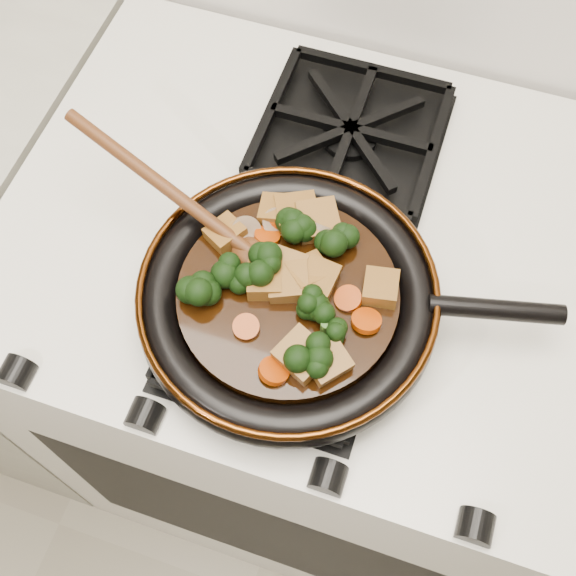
% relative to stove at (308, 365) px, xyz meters
% --- Properties ---
extents(stove, '(0.76, 0.60, 0.90)m').
position_rel_stove_xyz_m(stove, '(0.00, 0.00, 0.00)').
color(stove, silver).
rests_on(stove, ground).
extents(burner_grate_front, '(0.23, 0.23, 0.03)m').
position_rel_stove_xyz_m(burner_grate_front, '(0.00, -0.14, 0.46)').
color(burner_grate_front, black).
rests_on(burner_grate_front, stove).
extents(burner_grate_back, '(0.23, 0.23, 0.03)m').
position_rel_stove_xyz_m(burner_grate_back, '(0.00, 0.14, 0.46)').
color(burner_grate_back, black).
rests_on(burner_grate_back, stove).
extents(skillet, '(0.44, 0.32, 0.05)m').
position_rel_stove_xyz_m(skillet, '(0.01, -0.12, 0.49)').
color(skillet, black).
rests_on(skillet, burner_grate_front).
extents(braising_sauce, '(0.24, 0.24, 0.02)m').
position_rel_stove_xyz_m(braising_sauce, '(0.00, -0.12, 0.50)').
color(braising_sauce, black).
rests_on(braising_sauce, skillet).
extents(tofu_cube_0, '(0.06, 0.05, 0.03)m').
position_rel_stove_xyz_m(tofu_cube_0, '(0.00, -0.11, 0.52)').
color(tofu_cube_0, brown).
rests_on(tofu_cube_0, braising_sauce).
extents(tofu_cube_1, '(0.05, 0.05, 0.02)m').
position_rel_stove_xyz_m(tofu_cube_1, '(-0.08, -0.08, 0.52)').
color(tofu_cube_1, brown).
rests_on(tofu_cube_1, braising_sauce).
extents(tofu_cube_2, '(0.05, 0.06, 0.03)m').
position_rel_stove_xyz_m(tofu_cube_2, '(0.02, -0.10, 0.52)').
color(tofu_cube_2, brown).
rests_on(tofu_cube_2, braising_sauce).
extents(tofu_cube_3, '(0.06, 0.06, 0.03)m').
position_rel_stove_xyz_m(tofu_cube_3, '(-0.02, -0.03, 0.52)').
color(tofu_cube_3, brown).
rests_on(tofu_cube_3, braising_sauce).
extents(tofu_cube_4, '(0.04, 0.04, 0.03)m').
position_rel_stove_xyz_m(tofu_cube_4, '(-0.01, -0.10, 0.52)').
color(tofu_cube_4, brown).
rests_on(tofu_cube_4, braising_sauce).
extents(tofu_cube_5, '(0.05, 0.05, 0.03)m').
position_rel_stove_xyz_m(tofu_cube_5, '(-0.02, -0.12, 0.52)').
color(tofu_cube_5, brown).
rests_on(tofu_cube_5, braising_sauce).
extents(tofu_cube_6, '(0.04, 0.04, 0.03)m').
position_rel_stove_xyz_m(tofu_cube_6, '(0.10, -0.09, 0.52)').
color(tofu_cube_6, brown).
rests_on(tofu_cube_6, braising_sauce).
extents(tofu_cube_7, '(0.06, 0.06, 0.03)m').
position_rel_stove_xyz_m(tofu_cube_7, '(0.07, -0.18, 0.52)').
color(tofu_cube_7, brown).
rests_on(tofu_cube_7, braising_sauce).
extents(tofu_cube_8, '(0.06, 0.06, 0.03)m').
position_rel_stove_xyz_m(tofu_cube_8, '(0.04, -0.19, 0.52)').
color(tofu_cube_8, brown).
rests_on(tofu_cube_8, braising_sauce).
extents(tofu_cube_9, '(0.06, 0.06, 0.03)m').
position_rel_stove_xyz_m(tofu_cube_9, '(0.01, -0.03, 0.52)').
color(tofu_cube_9, brown).
rests_on(tofu_cube_9, braising_sauce).
extents(tofu_cube_10, '(0.04, 0.04, 0.02)m').
position_rel_stove_xyz_m(tofu_cube_10, '(-0.04, -0.03, 0.52)').
color(tofu_cube_10, brown).
rests_on(tofu_cube_10, braising_sauce).
extents(tofu_cube_11, '(0.04, 0.04, 0.03)m').
position_rel_stove_xyz_m(tofu_cube_11, '(0.03, -0.10, 0.52)').
color(tofu_cube_11, brown).
rests_on(tofu_cube_11, braising_sauce).
extents(broccoli_floret_0, '(0.07, 0.08, 0.06)m').
position_rel_stove_xyz_m(broccoli_floret_0, '(-0.01, -0.06, 0.52)').
color(broccoli_floret_0, black).
rests_on(broccoli_floret_0, braising_sauce).
extents(broccoli_floret_1, '(0.07, 0.08, 0.06)m').
position_rel_stove_xyz_m(broccoli_floret_1, '(-0.02, -0.11, 0.52)').
color(broccoli_floret_1, black).
rests_on(broccoli_floret_1, braising_sauce).
extents(broccoli_floret_2, '(0.09, 0.08, 0.06)m').
position_rel_stove_xyz_m(broccoli_floret_2, '(-0.05, -0.13, 0.52)').
color(broccoli_floret_2, black).
rests_on(broccoli_floret_2, braising_sauce).
extents(broccoli_floret_3, '(0.07, 0.07, 0.07)m').
position_rel_stove_xyz_m(broccoli_floret_3, '(0.04, -0.05, 0.52)').
color(broccoli_floret_3, black).
rests_on(broccoli_floret_3, braising_sauce).
extents(broccoli_floret_4, '(0.09, 0.09, 0.07)m').
position_rel_stove_xyz_m(broccoli_floret_4, '(-0.08, -0.16, 0.52)').
color(broccoli_floret_4, black).
rests_on(broccoli_floret_4, braising_sauce).
extents(broccoli_floret_5, '(0.08, 0.09, 0.06)m').
position_rel_stove_xyz_m(broccoli_floret_5, '(0.05, -0.19, 0.52)').
color(broccoli_floret_5, black).
rests_on(broccoli_floret_5, braising_sauce).
extents(broccoli_floret_6, '(0.07, 0.07, 0.07)m').
position_rel_stove_xyz_m(broccoli_floret_6, '(0.04, -0.13, 0.52)').
color(broccoli_floret_6, black).
rests_on(broccoli_floret_6, braising_sauce).
extents(broccoli_floret_7, '(0.06, 0.07, 0.06)m').
position_rel_stove_xyz_m(broccoli_floret_7, '(0.05, -0.15, 0.52)').
color(broccoli_floret_7, black).
rests_on(broccoli_floret_7, braising_sauce).
extents(carrot_coin_0, '(0.03, 0.03, 0.02)m').
position_rel_stove_xyz_m(carrot_coin_0, '(0.07, -0.11, 0.51)').
color(carrot_coin_0, '#A23304').
rests_on(carrot_coin_0, braising_sauce).
extents(carrot_coin_1, '(0.03, 0.03, 0.02)m').
position_rel_stove_xyz_m(carrot_coin_1, '(0.02, -0.21, 0.51)').
color(carrot_coin_1, '#A23304').
rests_on(carrot_coin_1, braising_sauce).
extents(carrot_coin_2, '(0.03, 0.03, 0.02)m').
position_rel_stove_xyz_m(carrot_coin_2, '(0.09, -0.13, 0.51)').
color(carrot_coin_2, '#A23304').
rests_on(carrot_coin_2, braising_sauce).
extents(carrot_coin_3, '(0.03, 0.03, 0.02)m').
position_rel_stove_xyz_m(carrot_coin_3, '(-0.03, -0.04, 0.51)').
color(carrot_coin_3, '#A23304').
rests_on(carrot_coin_3, braising_sauce).
extents(carrot_coin_4, '(0.03, 0.03, 0.01)m').
position_rel_stove_xyz_m(carrot_coin_4, '(-0.02, -0.17, 0.51)').
color(carrot_coin_4, '#A23304').
rests_on(carrot_coin_4, braising_sauce).
extents(carrot_coin_5, '(0.03, 0.03, 0.02)m').
position_rel_stove_xyz_m(carrot_coin_5, '(-0.04, -0.07, 0.51)').
color(carrot_coin_5, '#A23304').
rests_on(carrot_coin_5, braising_sauce).
extents(mushroom_slice_0, '(0.04, 0.04, 0.02)m').
position_rel_stove_xyz_m(mushroom_slice_0, '(-0.06, -0.07, 0.52)').
color(mushroom_slice_0, brown).
rests_on(mushroom_slice_0, braising_sauce).
extents(mushroom_slice_1, '(0.04, 0.03, 0.03)m').
position_rel_stove_xyz_m(mushroom_slice_1, '(0.02, -0.04, 0.52)').
color(mushroom_slice_1, brown).
rests_on(mushroom_slice_1, braising_sauce).
extents(mushroom_slice_2, '(0.04, 0.04, 0.02)m').
position_rel_stove_xyz_m(mushroom_slice_2, '(-0.03, -0.05, 0.52)').
color(mushroom_slice_2, brown).
rests_on(mushroom_slice_2, braising_sauce).
extents(mushroom_slice_3, '(0.05, 0.05, 0.03)m').
position_rel_stove_xyz_m(mushroom_slice_3, '(-0.06, -0.07, 0.52)').
color(mushroom_slice_3, brown).
rests_on(mushroom_slice_3, braising_sauce).
extents(wooden_spoon, '(0.16, 0.07, 0.25)m').
position_rel_stove_xyz_m(wooden_spoon, '(-0.11, -0.07, 0.53)').
color(wooden_spoon, '#4F2911').
rests_on(wooden_spoon, braising_sauce).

